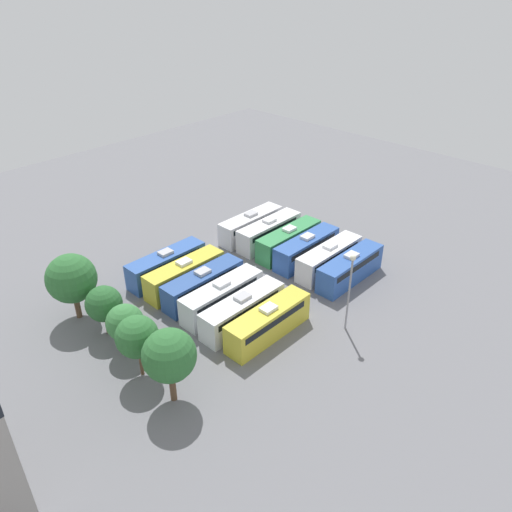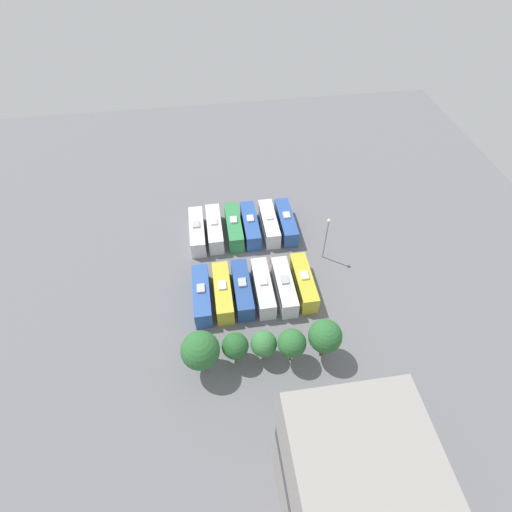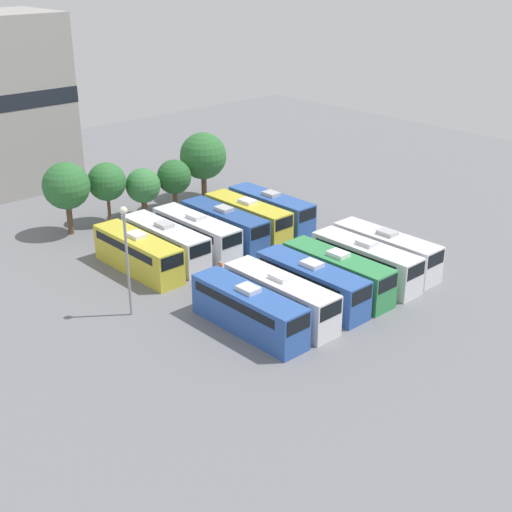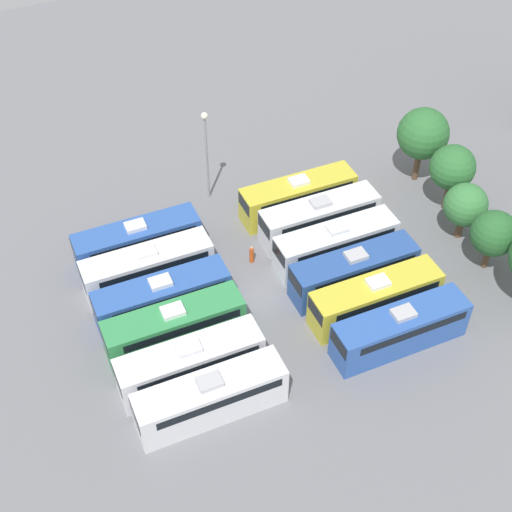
% 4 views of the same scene
% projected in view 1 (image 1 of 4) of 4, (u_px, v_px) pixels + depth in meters
% --- Properties ---
extents(ground_plane, '(115.90, 115.90, 0.00)m').
position_uv_depth(ground_plane, '(259.00, 278.00, 59.88)').
color(ground_plane, slate).
extents(bus_0, '(2.59, 10.11, 3.56)m').
position_uv_depth(bus_0, '(350.00, 267.00, 58.60)').
color(bus_0, '#2D56A8').
rests_on(bus_0, ground_plane).
extents(bus_1, '(2.59, 10.11, 3.56)m').
position_uv_depth(bus_1, '(329.00, 258.00, 60.55)').
color(bus_1, silver).
rests_on(bus_1, ground_plane).
extents(bus_2, '(2.59, 10.11, 3.56)m').
position_uv_depth(bus_2, '(307.00, 248.00, 62.58)').
color(bus_2, '#2D56A8').
rests_on(bus_2, ground_plane).
extents(bus_3, '(2.59, 10.11, 3.56)m').
position_uv_depth(bus_3, '(289.00, 240.00, 64.40)').
color(bus_3, '#338C4C').
rests_on(bus_3, ground_plane).
extents(bus_4, '(2.59, 10.11, 3.56)m').
position_uv_depth(bus_4, '(269.00, 231.00, 66.53)').
color(bus_4, silver).
rests_on(bus_4, ground_plane).
extents(bus_5, '(2.59, 10.11, 3.56)m').
position_uv_depth(bus_5, '(251.00, 225.00, 68.21)').
color(bus_5, silver).
rests_on(bus_5, ground_plane).
extents(bus_6, '(2.59, 10.11, 3.56)m').
position_uv_depth(bus_6, '(268.00, 322.00, 49.69)').
color(bus_6, gold).
rests_on(bus_6, ground_plane).
extents(bus_7, '(2.59, 10.11, 3.56)m').
position_uv_depth(bus_7, '(242.00, 310.00, 51.35)').
color(bus_7, silver).
rests_on(bus_7, ground_plane).
extents(bus_8, '(2.59, 10.11, 3.56)m').
position_uv_depth(bus_8, '(222.00, 296.00, 53.50)').
color(bus_8, silver).
rests_on(bus_8, ground_plane).
extents(bus_9, '(2.59, 10.11, 3.56)m').
position_uv_depth(bus_9, '(203.00, 284.00, 55.52)').
color(bus_9, '#284C93').
rests_on(bus_9, ground_plane).
extents(bus_10, '(2.59, 10.11, 3.56)m').
position_uv_depth(bus_10, '(185.00, 274.00, 57.30)').
color(bus_10, gold).
rests_on(bus_10, ground_plane).
extents(bus_11, '(2.59, 10.11, 3.56)m').
position_uv_depth(bus_11, '(166.00, 264.00, 59.18)').
color(bus_11, '#2D56A8').
rests_on(bus_11, ground_plane).
extents(worker_person, '(0.36, 0.36, 1.68)m').
position_uv_depth(worker_person, '(278.00, 289.00, 56.49)').
color(worker_person, '#CC4C19').
rests_on(worker_person, ground_plane).
extents(light_pole, '(0.60, 0.60, 8.78)m').
position_uv_depth(light_pole, '(350.00, 281.00, 48.63)').
color(light_pole, gray).
rests_on(light_pole, ground_plane).
extents(tree_0, '(4.58, 4.58, 7.23)m').
position_uv_depth(tree_0, '(169.00, 356.00, 40.72)').
color(tree_0, brown).
rests_on(tree_0, ground_plane).
extents(tree_1, '(3.88, 3.88, 6.32)m').
position_uv_depth(tree_1, '(137.00, 337.00, 43.62)').
color(tree_1, brown).
rests_on(tree_1, ground_plane).
extents(tree_2, '(3.61, 3.61, 5.22)m').
position_uv_depth(tree_2, '(125.00, 323.00, 46.90)').
color(tree_2, brown).
rests_on(tree_2, ground_plane).
extents(tree_3, '(3.67, 3.67, 5.42)m').
position_uv_depth(tree_3, '(104.00, 304.00, 49.20)').
color(tree_3, brown).
rests_on(tree_3, ground_plane).
extents(tree_4, '(5.16, 5.16, 7.44)m').
position_uv_depth(tree_4, '(71.00, 279.00, 50.83)').
color(tree_4, brown).
rests_on(tree_4, ground_plane).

